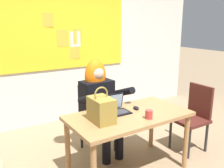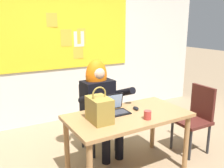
{
  "view_description": "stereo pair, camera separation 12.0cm",
  "coord_description": "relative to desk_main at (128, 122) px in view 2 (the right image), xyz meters",
  "views": [
    {
      "loc": [
        -1.48,
        -2.0,
        1.75
      ],
      "look_at": [
        0.02,
        0.45,
        1.02
      ],
      "focal_mm": 39.41,
      "sensor_mm": 36.0,
      "label": 1
    },
    {
      "loc": [
        -1.37,
        -2.06,
        1.75
      ],
      "look_at": [
        0.02,
        0.45,
        1.02
      ],
      "focal_mm": 39.41,
      "sensor_mm": 36.0,
      "label": 2
    }
  ],
  "objects": [
    {
      "name": "chair_at_desk",
      "position": [
        -0.06,
        0.73,
        -0.12
      ],
      "size": [
        0.44,
        0.44,
        0.92
      ],
      "rotation": [
        0.0,
        0.0,
        -1.52
      ],
      "color": "black",
      "rests_on": "ground"
    },
    {
      "name": "handbag",
      "position": [
        -0.37,
        -0.03,
        0.23
      ],
      "size": [
        0.2,
        0.3,
        0.38
      ],
      "rotation": [
        0.0,
        0.0,
        -0.17
      ],
      "color": "olive",
      "rests_on": "desk_main"
    },
    {
      "name": "person_costumed",
      "position": [
        -0.05,
        0.6,
        0.11
      ],
      "size": [
        0.62,
        0.63,
        1.27
      ],
      "rotation": [
        0.0,
        0.0,
        -1.51
      ],
      "color": "black",
      "rests_on": "ground"
    },
    {
      "name": "desk_main",
      "position": [
        0.0,
        0.0,
        0.0
      ],
      "size": [
        1.4,
        0.77,
        0.73
      ],
      "rotation": [
        0.0,
        0.0,
        0.03
      ],
      "color": "#A37547",
      "rests_on": "ground"
    },
    {
      "name": "computer_mouse",
      "position": [
        0.16,
        0.08,
        0.11
      ],
      "size": [
        0.08,
        0.11,
        0.03
      ],
      "primitive_type": "ellipsoid",
      "rotation": [
        0.0,
        0.0,
        -0.22
      ],
      "color": "black",
      "rests_on": "desk_main"
    },
    {
      "name": "chair_extra_corner",
      "position": [
        1.09,
        -0.01,
        -0.13
      ],
      "size": [
        0.42,
        0.42,
        0.91
      ],
      "rotation": [
        0.0,
        0.0,
        3.14
      ],
      "color": "#4C1E19",
      "rests_on": "ground"
    },
    {
      "name": "wall_back_bulletin",
      "position": [
        -0.05,
        1.98,
        0.8
      ],
      "size": [
        5.73,
        2.17,
        2.86
      ],
      "color": "silver",
      "rests_on": "ground"
    },
    {
      "name": "coffee_mug",
      "position": [
        0.1,
        -0.22,
        0.14
      ],
      "size": [
        0.08,
        0.08,
        0.09
      ],
      "primitive_type": "cylinder",
      "color": "#B23833",
      "rests_on": "desk_main"
    },
    {
      "name": "laptop",
      "position": [
        -0.09,
        0.13,
        0.14
      ],
      "size": [
        0.26,
        0.24,
        0.21
      ],
      "rotation": [
        0.0,
        0.0,
        -0.01
      ],
      "color": "black",
      "rests_on": "desk_main"
    }
  ]
}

